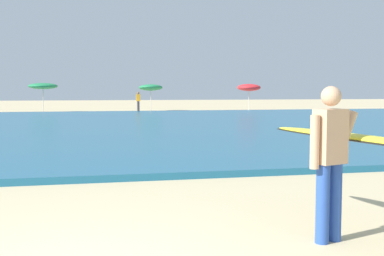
% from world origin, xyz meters
% --- Properties ---
extents(sea, '(120.00, 28.00, 0.14)m').
position_xyz_m(sea, '(0.00, 18.47, 0.07)').
color(sea, '#1E6084').
rests_on(sea, ground).
extents(surfer_with_board, '(1.38, 2.97, 1.73)m').
position_xyz_m(surfer_with_board, '(3.03, 0.49, 1.04)').
color(surfer_with_board, '#284CA3').
rests_on(surfer_with_board, ground).
extents(beach_umbrella_1, '(2.18, 2.19, 2.25)m').
position_xyz_m(beach_umbrella_1, '(-2.90, 34.29, 2.00)').
color(beach_umbrella_1, beige).
rests_on(beach_umbrella_1, ground).
extents(beach_umbrella_2, '(1.93, 1.95, 2.22)m').
position_xyz_m(beach_umbrella_2, '(5.43, 35.05, 1.91)').
color(beach_umbrella_2, beige).
rests_on(beach_umbrella_2, ground).
extents(beach_umbrella_3, '(1.94, 1.95, 2.23)m').
position_xyz_m(beach_umbrella_3, '(13.43, 34.00, 1.92)').
color(beach_umbrella_3, beige).
rests_on(beach_umbrella_3, ground).
extents(beachgoer_near_row_left, '(0.32, 0.20, 1.58)m').
position_xyz_m(beachgoer_near_row_left, '(4.30, 34.07, 0.84)').
color(beachgoer_near_row_left, '#383842').
rests_on(beachgoer_near_row_left, ground).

